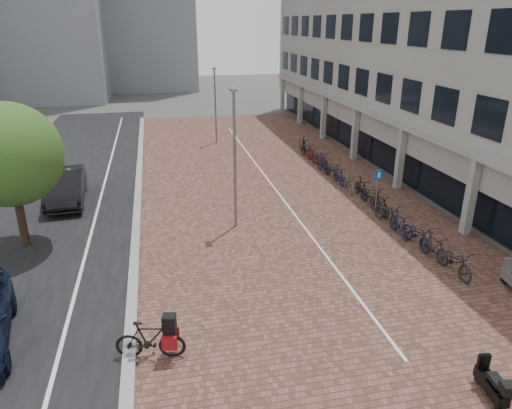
# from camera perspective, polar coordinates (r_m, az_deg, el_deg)

# --- Properties ---
(ground) EXTENTS (140.00, 140.00, 0.00)m
(ground) POSITION_cam_1_polar(r_m,az_deg,el_deg) (15.25, 4.90, -12.70)
(ground) COLOR #474442
(ground) RESTS_ON ground
(plaza_brick) EXTENTS (14.50, 42.00, 0.04)m
(plaza_brick) POSITION_cam_1_polar(r_m,az_deg,el_deg) (26.16, 1.50, 2.40)
(plaza_brick) COLOR brown
(plaza_brick) RESTS_ON ground
(street_asphalt) EXTENTS (8.00, 50.00, 0.03)m
(street_asphalt) POSITION_cam_1_polar(r_m,az_deg,el_deg) (25.99, -22.79, 0.53)
(street_asphalt) COLOR black
(street_asphalt) RESTS_ON ground
(curb) EXTENTS (0.35, 42.00, 0.14)m
(curb) POSITION_cam_1_polar(r_m,az_deg,el_deg) (25.49, -14.21, 1.35)
(curb) COLOR gray
(curb) RESTS_ON ground
(lane_line) EXTENTS (0.12, 44.00, 0.00)m
(lane_line) POSITION_cam_1_polar(r_m,az_deg,el_deg) (25.67, -18.43, 0.92)
(lane_line) COLOR white
(lane_line) RESTS_ON street_asphalt
(parking_line) EXTENTS (0.10, 30.00, 0.00)m
(parking_line) POSITION_cam_1_polar(r_m,az_deg,el_deg) (26.20, 1.92, 2.48)
(parking_line) COLOR white
(parking_line) RESTS_ON plaza_brick
(office_building) EXTENTS (8.40, 40.00, 15.00)m
(office_building) POSITION_cam_1_polar(r_m,az_deg,el_deg) (32.71, 20.09, 20.07)
(office_building) COLOR #969691
(office_building) RESTS_ON ground
(car_dark) EXTENTS (2.08, 5.06, 1.63)m
(car_dark) POSITION_cam_1_polar(r_m,az_deg,el_deg) (25.36, -22.25, 2.06)
(car_dark) COLOR black
(car_dark) RESTS_ON ground
(hero_bike) EXTENTS (1.97, 0.90, 1.34)m
(hero_bike) POSITION_cam_1_polar(r_m,az_deg,el_deg) (13.34, -12.81, -15.75)
(hero_bike) COLOR black
(hero_bike) RESTS_ON ground
(scooter_mid) EXTENTS (0.64, 1.42, 0.94)m
(scooter_mid) POSITION_cam_1_polar(r_m,az_deg,el_deg) (13.24, 26.87, -18.86)
(scooter_mid) COLOR black
(scooter_mid) RESTS_ON ground
(parking_sign) EXTENTS (0.45, 0.14, 2.15)m
(parking_sign) POSITION_cam_1_polar(r_m,az_deg,el_deg) (22.51, 14.64, 2.27)
(parking_sign) COLOR slate
(parking_sign) RESTS_ON ground
(lamp_near) EXTENTS (0.12, 0.12, 6.00)m
(lamp_near) POSITION_cam_1_polar(r_m,az_deg,el_deg) (19.87, -2.63, 5.22)
(lamp_near) COLOR gray
(lamp_near) RESTS_ON ground
(lamp_far) EXTENTS (0.12, 0.12, 5.43)m
(lamp_far) POSITION_cam_1_polar(r_m,az_deg,el_deg) (35.21, -5.00, 11.84)
(lamp_far) COLOR slate
(lamp_far) RESTS_ON ground
(street_tree) EXTENTS (4.01, 4.01, 5.83)m
(street_tree) POSITION_cam_1_polar(r_m,az_deg,el_deg) (20.27, -27.60, 5.18)
(street_tree) COLOR #382619
(street_tree) RESTS_ON ground
(bike_row) EXTENTS (1.27, 20.44, 1.05)m
(bike_row) POSITION_cam_1_polar(r_m,az_deg,el_deg) (25.63, 11.31, 2.78)
(bike_row) COLOR black
(bike_row) RESTS_ON ground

